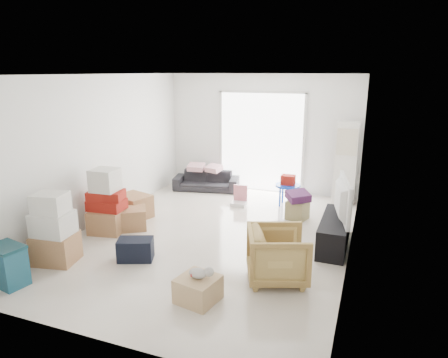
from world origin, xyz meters
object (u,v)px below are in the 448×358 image
Objects in this scene: kids_table at (288,184)px; wood_crate at (198,289)px; sofa at (206,178)px; storage_bins at (8,265)px; ac_tower at (346,163)px; tv_console at (335,232)px; armchair at (278,253)px; ottoman at (297,210)px; television at (336,214)px.

wood_crate is at bearing -93.72° from kids_table.
storage_bins is at bearing -110.04° from sofa.
ac_tower is 1.24× the size of tv_console.
storage_bins is at bearing 92.17° from armchair.
kids_table is (-0.35, 0.74, 0.29)m from ottoman.
ac_tower is 3.14× the size of storage_bins.
ottoman is at bearing -118.94° from ac_tower.
kids_table is (-1.14, 1.73, 0.23)m from tv_console.
ac_tower is 1.54× the size of television.
kids_table is (2.05, -0.44, 0.17)m from sofa.
kids_table is 1.41× the size of wood_crate.
tv_console is 1.77× the size of armchair.
ottoman is at bearing 128.64° from tv_console.
television is 1.55m from armchair.
ac_tower is 4.89× the size of ottoman.
storage_bins is 4.91m from ottoman.
television is (0.00, 0.00, 0.31)m from tv_console.
wood_crate is (-1.40, -2.27, -0.08)m from tv_console.
tv_console is at bearing 35.72° from storage_bins.
sofa is at bearing 167.90° from kids_table.
storage_bins is (-3.29, -1.38, -0.12)m from armchair.
kids_table reaches higher than storage_bins.
storage_bins is at bearing 114.24° from television.
tv_console is 2.67m from wood_crate.
armchair is (-0.61, -1.42, -0.15)m from television.
television is at bearing -43.79° from armchair.
ac_tower reaches higher than sofa.
armchair is 1.43× the size of storage_bins.
tv_console is 1.24× the size of television.
sofa is 3.29× the size of wood_crate.
ottoman is at bearing 79.34° from wood_crate.
kids_table is at bearing -11.03° from armchair.
kids_table reaches higher than television.
ottoman is (-0.74, -1.33, -0.70)m from ac_tower.
storage_bins is at bearing -126.92° from ac_tower.
kids_table is at bearing 115.35° from ottoman.
armchair is (2.58, -3.59, 0.10)m from sofa.
storage_bins is 0.85× the size of kids_table.
ottoman is (-0.79, 0.99, -0.06)m from tv_console.
tv_console is at bearing 58.33° from wood_crate.
tv_console is at bearing -51.36° from ottoman.
television is at bearing -56.61° from kids_table.
tv_console is at bearing -46.13° from sofa.
kids_table reaches higher than sofa.
wood_crate is at bearing -121.67° from tv_console.
storage_bins is at bearing -129.40° from ottoman.
tv_console is 3.04× the size of wood_crate.
ac_tower reaches higher than kids_table.
sofa is at bearing 15.10° from armchair.
sofa is (-3.19, 2.17, 0.06)m from tv_console.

